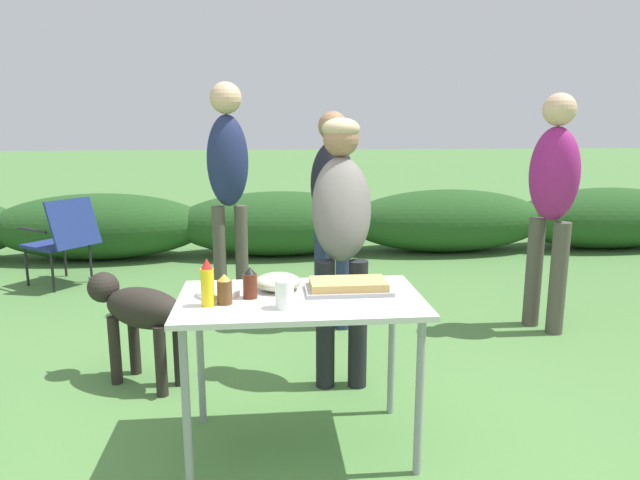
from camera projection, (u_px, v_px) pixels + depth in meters
The scene contains 16 objects.
ground_plane at pixel (301, 445), 2.72m from camera, with size 60.00×60.00×0.00m, color #4C7A3D.
shrub_hedge at pixel (279, 223), 6.58m from camera, with size 14.40×0.90×0.74m.
folding_table at pixel (300, 313), 2.59m from camera, with size 1.10×0.64×0.74m.
food_tray at pixel (348, 286), 2.65m from camera, with size 0.40×0.22×0.06m.
plate_stack at pixel (219, 292), 2.60m from camera, with size 0.20×0.20×0.03m, color white.
mixing_bowl at pixel (278, 282), 2.68m from camera, with size 0.22×0.22×0.08m, color #ADBC99.
paper_cup_stack at pixel (284, 294), 2.41m from camera, with size 0.08×0.08×0.12m, color white.
mustard_bottle at pixel (207, 283), 2.43m from camera, with size 0.06×0.06×0.21m.
bbq_sauce_bottle at pixel (250, 283), 2.55m from camera, with size 0.06×0.06×0.14m.
beer_bottle at pixel (224, 290), 2.46m from camera, with size 0.07×0.07×0.13m.
standing_person_in_navy_coat at pixel (341, 220), 3.25m from camera, with size 0.38×0.48×1.54m.
standing_person_in_dark_puffer at pixel (553, 191), 4.06m from camera, with size 0.41×0.46×1.71m.
standing_person_in_olive_jacket at pixel (332, 200), 4.14m from camera, with size 0.43×0.42×1.59m.
standing_person_with_beanie at pixel (228, 173), 4.41m from camera, with size 0.36×0.29×1.81m.
dog at pixel (138, 311), 3.30m from camera, with size 0.75×0.52×0.64m.
camp_chair_green_behind_table at pixel (63, 237), 5.29m from camera, with size 0.75×0.72×0.83m.
Camera 1 is at (-0.15, -2.47, 1.51)m, focal length 32.00 mm.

